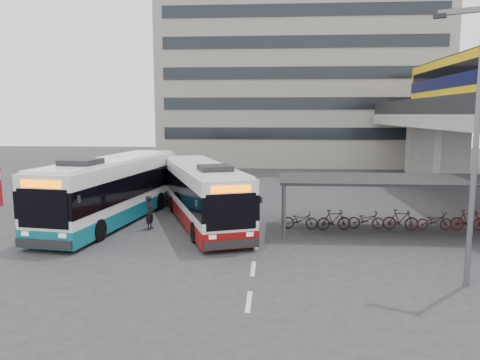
# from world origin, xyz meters

# --- Properties ---
(ground) EXTENTS (120.00, 120.00, 0.00)m
(ground) POSITION_xyz_m (0.00, 0.00, 0.00)
(ground) COLOR #28282B
(ground) RESTS_ON ground
(bike_shelter) EXTENTS (10.00, 4.00, 2.54)m
(bike_shelter) POSITION_xyz_m (8.47, 3.00, 1.44)
(bike_shelter) COLOR #595B60
(bike_shelter) RESTS_ON ground
(office_block) EXTENTS (30.00, 15.00, 25.00)m
(office_block) POSITION_xyz_m (6.00, 36.00, 12.50)
(office_block) COLOR gray
(office_block) RESTS_ON ground
(road_markings) EXTENTS (0.15, 7.60, 0.01)m
(road_markings) POSITION_xyz_m (2.50, -3.00, 0.01)
(road_markings) COLOR beige
(road_markings) RESTS_ON ground
(bus_main) EXTENTS (6.04, 11.12, 3.24)m
(bus_main) POSITION_xyz_m (-0.35, 3.95, 1.51)
(bus_main) COLOR white
(bus_main) RESTS_ON ground
(bus_teal) EXTENTS (4.15, 12.10, 3.51)m
(bus_teal) POSITION_xyz_m (-5.06, 4.09, 1.63)
(bus_teal) COLOR white
(bus_teal) RESTS_ON ground
(pedestrian) EXTENTS (0.46, 0.63, 1.63)m
(pedestrian) POSITION_xyz_m (-2.72, 2.54, 0.81)
(pedestrian) COLOR black
(pedestrian) RESTS_ON ground
(lamp_post) EXTENTS (1.44, 0.78, 8.74)m
(lamp_post) POSITION_xyz_m (9.37, -4.11, 4.98)
(lamp_post) COLOR #595B60
(lamp_post) RESTS_ON ground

